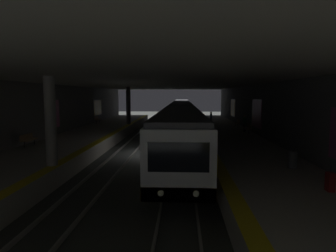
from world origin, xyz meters
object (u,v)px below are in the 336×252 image
object	(u,v)px
bench_left_near	(248,128)
metro_train	(181,115)
trash_bin	(293,160)
pillar_far	(128,106)
bench_left_mid	(237,122)
bench_right_near	(28,139)
person_waiting_near	(244,123)
pillar_near	(51,121)
person_walking_mid	(211,118)
suitcase_rolling	(330,182)
bench_right_mid	(97,119)

from	to	relation	value
bench_left_near	metro_train	bearing A→B (deg)	30.85
bench_left_near	trash_bin	size ratio (longest dim) A/B	2.00
pillar_far	bench_left_mid	bearing A→B (deg)	-102.53
pillar_far	bench_right_near	world-z (taller)	pillar_far
metro_train	person_waiting_near	world-z (taller)	metro_train
pillar_near	bench_left_mid	size ratio (longest dim) A/B	2.68
person_walking_mid	suitcase_rolling	bearing A→B (deg)	-175.19
metro_train	person_walking_mid	xyz separation A→B (m)	(-2.69, -3.61, -0.11)
bench_left_near	person_waiting_near	bearing A→B (deg)	4.73
pillar_far	metro_train	xyz separation A→B (m)	(2.18, -6.55, -1.30)
metro_train	trash_bin	distance (m)	24.58
bench_right_mid	person_walking_mid	size ratio (longest dim) A/B	1.06
pillar_near	bench_right_mid	size ratio (longest dim) A/B	2.68
person_walking_mid	person_waiting_near	bearing A→B (deg)	-158.57
person_waiting_near	pillar_near	bearing A→B (deg)	138.73
person_walking_mid	suitcase_rolling	size ratio (longest dim) A/B	1.57
pillar_near	person_walking_mid	distance (m)	23.59
bench_right_near	person_waiting_near	world-z (taller)	person_waiting_near
pillar_far	bench_right_near	bearing A→B (deg)	165.54
pillar_near	pillar_far	xyz separation A→B (m)	(21.74, 0.00, 0.00)
bench_left_mid	person_walking_mid	size ratio (longest dim) A/B	1.06
bench_right_mid	person_waiting_near	bearing A→B (deg)	-115.34
bench_right_near	suitcase_rolling	world-z (taller)	suitcase_rolling
pillar_near	person_walking_mid	bearing A→B (deg)	-25.57
pillar_far	bench_right_mid	size ratio (longest dim) A/B	2.68
pillar_far	person_walking_mid	world-z (taller)	pillar_far
pillar_near	bench_left_near	world-z (taller)	pillar_near
pillar_far	person_walking_mid	distance (m)	10.27
pillar_near	trash_bin	distance (m)	12.29
suitcase_rolling	pillar_far	bearing A→B (deg)	25.85
person_walking_mid	trash_bin	distance (m)	21.33
suitcase_rolling	bench_right_mid	bearing A→B (deg)	32.16
bench_left_mid	pillar_far	bearing A→B (deg)	77.47
person_walking_mid	trash_bin	xyz separation A→B (m)	(-21.23, -1.99, -0.44)
bench_right_mid	metro_train	bearing A→B (deg)	-82.94
bench_right_mid	person_walking_mid	world-z (taller)	person_walking_mid
bench_left_near	pillar_far	bearing A→B (deg)	56.83
person_waiting_near	trash_bin	size ratio (longest dim) A/B	1.97
bench_left_near	trash_bin	bearing A→B (deg)	176.84
metro_train	bench_left_mid	bearing A→B (deg)	-128.55
bench_right_near	metro_train	bearing A→B (deg)	-30.24
metro_train	pillar_far	bearing A→B (deg)	108.44
bench_right_near	bench_left_near	bearing A→B (deg)	-65.42
bench_left_mid	suitcase_rolling	world-z (taller)	suitcase_rolling
suitcase_rolling	pillar_near	bearing A→B (deg)	73.90
trash_bin	person_walking_mid	bearing A→B (deg)	5.35
metro_train	bench_right_near	size ratio (longest dim) A/B	32.98
bench_left_near	bench_right_near	distance (m)	18.77
bench_right_near	bench_right_mid	distance (m)	17.08
metro_train	bench_right_near	distance (m)	21.32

